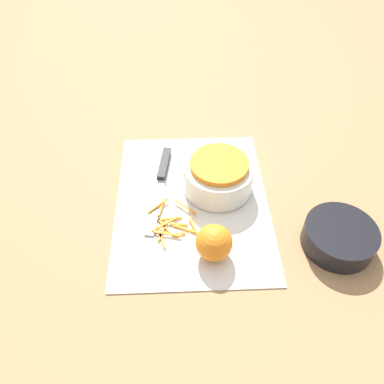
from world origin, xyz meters
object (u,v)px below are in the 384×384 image
object	(u,v)px
knife	(162,173)
orange_left	(214,243)
bowl_dark	(339,237)
bowl_speckled	(218,175)

from	to	relation	value
knife	orange_left	size ratio (longest dim) A/B	3.64
knife	bowl_dark	bearing A→B (deg)	67.80
bowl_dark	orange_left	distance (m)	0.27
knife	bowl_speckled	bearing A→B (deg)	79.29
knife	orange_left	bearing A→B (deg)	32.96
bowl_dark	orange_left	size ratio (longest dim) A/B	1.99
bowl_speckled	bowl_dark	world-z (taller)	bowl_speckled
bowl_dark	knife	xyz separation A→B (m)	(-0.22, -0.38, -0.01)
bowl_speckled	bowl_dark	distance (m)	0.30
bowl_speckled	orange_left	size ratio (longest dim) A/B	2.17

